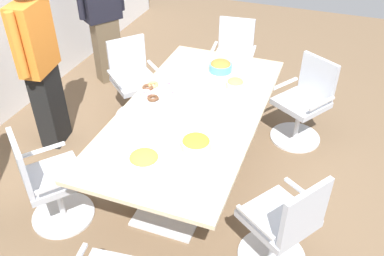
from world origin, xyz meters
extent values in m
cube|color=brown|center=(0.00, 0.00, -0.01)|extent=(10.00, 10.00, 0.01)
cube|color=#CCB793|center=(0.00, 0.00, 0.73)|extent=(2.40, 1.20, 0.04)
cube|color=silver|center=(-0.55, 0.00, 0.01)|extent=(0.56, 0.56, 0.02)
cylinder|color=silver|center=(-0.55, 0.00, 0.37)|extent=(0.09, 0.09, 0.69)
cube|color=silver|center=(0.55, 0.00, 0.01)|extent=(0.56, 0.56, 0.02)
cylinder|color=silver|center=(0.55, 0.00, 0.37)|extent=(0.09, 0.09, 0.69)
cylinder|color=silver|center=(0.93, -0.87, 0.01)|extent=(0.75, 0.75, 0.02)
cylinder|color=silver|center=(0.93, -0.87, 0.23)|extent=(0.05, 0.05, 0.41)
cube|color=#ADB2BC|center=(0.93, -0.87, 0.46)|extent=(0.64, 0.64, 0.06)
cube|color=#ADB2BC|center=(1.10, -0.98, 0.70)|extent=(0.27, 0.39, 0.42)
cube|color=silver|center=(0.80, -1.08, 0.58)|extent=(0.33, 0.22, 0.02)
cube|color=silver|center=(1.06, -0.66, 0.58)|extent=(0.33, 0.22, 0.02)
cylinder|color=silver|center=(1.65, 0.08, 0.01)|extent=(0.59, 0.59, 0.02)
cylinder|color=silver|center=(1.65, 0.08, 0.23)|extent=(0.05, 0.05, 0.41)
cube|color=#ADB2BC|center=(1.65, 0.08, 0.46)|extent=(0.51, 0.51, 0.06)
cube|color=#ADB2BC|center=(1.85, 0.10, 0.70)|extent=(0.09, 0.44, 0.42)
cube|color=silver|center=(1.67, -0.17, 0.58)|extent=(0.37, 0.07, 0.02)
cube|color=silver|center=(1.62, 0.32, 0.58)|extent=(0.37, 0.07, 0.02)
cylinder|color=silver|center=(0.72, 0.95, 0.01)|extent=(0.76, 0.76, 0.02)
cylinder|color=silver|center=(0.72, 0.95, 0.23)|extent=(0.05, 0.05, 0.41)
cube|color=#ADB2BC|center=(0.72, 0.95, 0.46)|extent=(0.65, 0.65, 0.06)
cube|color=#ADB2BC|center=(0.86, 1.10, 0.70)|extent=(0.36, 0.32, 0.42)
cube|color=silver|center=(0.90, 0.78, 0.58)|extent=(0.26, 0.30, 0.02)
cube|color=silver|center=(0.53, 1.11, 0.58)|extent=(0.26, 0.30, 0.02)
cylinder|color=silver|center=(-0.93, 0.87, 0.01)|extent=(0.76, 0.76, 0.02)
cylinder|color=silver|center=(-0.93, 0.87, 0.23)|extent=(0.05, 0.05, 0.41)
cube|color=#ADB2BC|center=(-0.93, 0.87, 0.46)|extent=(0.65, 0.65, 0.06)
cube|color=#ADB2BC|center=(-1.09, 1.00, 0.70)|extent=(0.31, 0.36, 0.42)
cube|color=silver|center=(-0.77, 1.06, 0.58)|extent=(0.30, 0.26, 0.02)
cube|color=silver|center=(-1.08, 0.68, 0.58)|extent=(0.30, 0.26, 0.02)
cylinder|color=silver|center=(-0.72, -0.95, 0.01)|extent=(0.75, 0.75, 0.02)
cylinder|color=silver|center=(-0.72, -0.95, 0.23)|extent=(0.05, 0.05, 0.41)
cube|color=#ADB2BC|center=(-0.72, -0.95, 0.46)|extent=(0.64, 0.64, 0.06)
cube|color=#ADB2BC|center=(-0.84, -1.12, 0.70)|extent=(0.38, 0.28, 0.42)
cube|color=silver|center=(-0.92, -0.81, 0.58)|extent=(0.23, 0.32, 0.02)
cube|color=silver|center=(-0.52, -1.08, 0.58)|extent=(0.23, 0.32, 0.02)
cube|color=black|center=(-0.01, 1.58, 0.43)|extent=(0.35, 0.25, 0.86)
cube|color=orange|center=(-0.01, 1.58, 1.20)|extent=(0.47, 0.29, 0.68)
cylinder|color=orange|center=(0.25, 1.62, 1.24)|extent=(0.09, 0.09, 0.61)
cylinder|color=orange|center=(-0.27, 1.54, 1.24)|extent=(0.09, 0.09, 0.61)
cube|color=brown|center=(1.42, 1.71, 0.42)|extent=(0.38, 0.34, 0.83)
cylinder|color=#4C9EC6|center=(0.79, -0.02, 0.79)|extent=(0.23, 0.23, 0.08)
ellipsoid|color=#AD702D|center=(0.79, -0.02, 0.83)|extent=(0.21, 0.21, 0.07)
cylinder|color=beige|center=(0.52, -0.25, 0.78)|extent=(0.17, 0.17, 0.06)
ellipsoid|color=tan|center=(0.52, -0.25, 0.81)|extent=(0.15, 0.15, 0.05)
cylinder|color=beige|center=(-0.48, -0.21, 0.78)|extent=(0.24, 0.24, 0.06)
ellipsoid|color=orange|center=(-0.48, -0.21, 0.81)|extent=(0.21, 0.21, 0.05)
cylinder|color=white|center=(-0.82, 0.07, 0.79)|extent=(0.24, 0.24, 0.07)
ellipsoid|color=yellow|center=(-0.82, 0.07, 0.82)|extent=(0.21, 0.21, 0.07)
cylinder|color=white|center=(0.16, 0.38, 0.76)|extent=(0.38, 0.38, 0.01)
torus|color=pink|center=(0.30, 0.36, 0.78)|extent=(0.11, 0.11, 0.03)
torus|color=tan|center=(0.24, 0.49, 0.78)|extent=(0.11, 0.11, 0.03)
torus|color=brown|center=(0.18, 0.52, 0.78)|extent=(0.11, 0.11, 0.03)
torus|color=pink|center=(0.08, 0.49, 0.78)|extent=(0.11, 0.11, 0.03)
torus|color=brown|center=(0.02, 0.39, 0.78)|extent=(0.11, 0.11, 0.03)
torus|color=white|center=(0.05, 0.29, 0.78)|extent=(0.11, 0.11, 0.03)
torus|color=pink|center=(0.16, 0.24, 0.78)|extent=(0.11, 0.11, 0.03)
torus|color=white|center=(0.24, 0.26, 0.78)|extent=(0.11, 0.11, 0.03)
cube|color=white|center=(0.16, -0.33, 0.79)|extent=(0.15, 0.15, 0.08)
camera|label=1|loc=(-2.89, -1.08, 2.80)|focal=38.93mm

